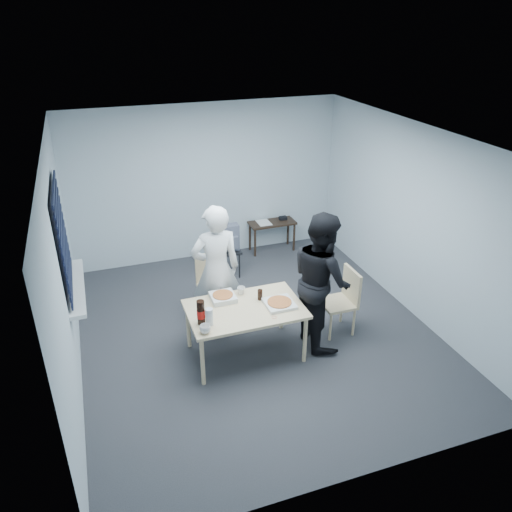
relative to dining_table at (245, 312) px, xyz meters
name	(u,v)px	position (x,y,z in m)	size (l,w,h in m)	color
room	(65,246)	(-1.91, 0.80, 0.83)	(5.00, 5.00, 5.00)	#2D2D31
dining_table	(245,312)	(0.00, 0.00, 0.00)	(1.39, 0.88, 0.67)	beige
chair_far	(213,281)	(-0.13, 1.05, -0.10)	(0.42, 0.42, 0.89)	beige
chair_right	(344,297)	(1.38, 0.07, -0.10)	(0.42, 0.42, 0.89)	beige
person_white	(216,270)	(-0.17, 0.66, 0.27)	(0.65, 0.42, 1.77)	silver
person_black	(321,280)	(0.99, -0.01, 0.27)	(0.86, 0.47, 1.77)	black
side_table	(272,226)	(1.37, 2.68, -0.16)	(0.81, 0.36, 0.54)	#311E17
stool	(229,256)	(0.39, 2.02, -0.26)	(0.33, 0.33, 0.46)	black
backpack	(229,238)	(0.39, 2.00, 0.06)	(0.30, 0.22, 0.43)	slate
pizza_box_a	(223,297)	(-0.20, 0.27, 0.10)	(0.30, 0.30, 0.07)	white
pizza_box_b	(279,303)	(0.41, -0.07, 0.08)	(0.35, 0.35, 0.05)	white
mug_a	(205,329)	(-0.57, -0.34, 0.11)	(0.12, 0.12, 0.10)	white
mug_b	(241,291)	(0.06, 0.33, 0.11)	(0.10, 0.10, 0.09)	white
cola_glass	(260,295)	(0.23, 0.12, 0.13)	(0.06, 0.06, 0.14)	black
soda_bottle	(201,313)	(-0.57, -0.15, 0.21)	(0.09, 0.09, 0.30)	black
plastic_cups	(209,317)	(-0.49, -0.20, 0.16)	(0.09, 0.09, 0.21)	silver
rubber_band	(274,317)	(0.26, -0.31, 0.06)	(0.06, 0.06, 0.00)	red
papers	(264,223)	(1.22, 2.70, -0.07)	(0.22, 0.30, 0.01)	white
black_box	(283,218)	(1.59, 2.72, -0.05)	(0.13, 0.09, 0.06)	black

